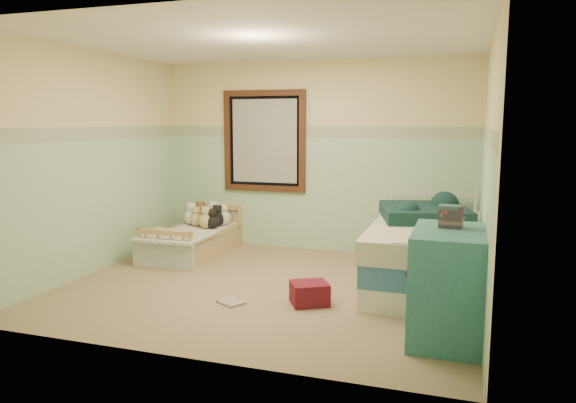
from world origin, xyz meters
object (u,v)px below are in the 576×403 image
(toddler_bed_frame, at_px, (194,247))
(plush_floor_tan, at_px, (159,246))
(dresser, at_px, (448,285))
(plush_floor_cream, at_px, (158,248))
(twin_bed_frame, at_px, (425,276))
(red_pillow, at_px, (309,293))
(floor_book, at_px, (231,302))

(toddler_bed_frame, xyz_separation_m, plush_floor_tan, (-0.39, -0.20, 0.03))
(plush_floor_tan, distance_m, dresser, 4.00)
(plush_floor_cream, bearing_deg, twin_bed_frame, -2.47)
(twin_bed_frame, bearing_deg, plush_floor_tan, 175.15)
(dresser, bearing_deg, toddler_bed_frame, 150.05)
(plush_floor_tan, xyz_separation_m, red_pillow, (2.37, -1.22, -0.02))
(plush_floor_cream, height_order, floor_book, plush_floor_cream)
(twin_bed_frame, bearing_deg, floor_book, -145.87)
(toddler_bed_frame, bearing_deg, twin_bed_frame, -9.37)
(twin_bed_frame, xyz_separation_m, red_pillow, (-0.99, -0.94, -0.01))
(plush_floor_cream, relative_size, red_pillow, 0.76)
(plush_floor_tan, bearing_deg, toddler_bed_frame, 27.82)
(plush_floor_cream, height_order, red_pillow, plush_floor_cream)
(dresser, distance_m, floor_book, 2.02)
(toddler_bed_frame, xyz_separation_m, twin_bed_frame, (2.97, -0.49, 0.01))
(toddler_bed_frame, relative_size, red_pillow, 4.44)
(toddler_bed_frame, distance_m, twin_bed_frame, 3.01)
(plush_floor_cream, distance_m, twin_bed_frame, 3.28)
(twin_bed_frame, xyz_separation_m, floor_book, (-1.70, -1.15, -0.10))
(dresser, bearing_deg, twin_bed_frame, 100.97)
(plush_floor_tan, xyz_separation_m, twin_bed_frame, (3.36, -0.28, -0.02))
(red_pillow, bearing_deg, plush_floor_tan, 152.71)
(toddler_bed_frame, bearing_deg, red_pillow, -35.77)
(red_pillow, distance_m, floor_book, 0.75)
(red_pillow, xyz_separation_m, floor_book, (-0.71, -0.21, -0.09))
(toddler_bed_frame, distance_m, red_pillow, 2.44)
(plush_floor_tan, bearing_deg, twin_bed_frame, -4.85)
(plush_floor_cream, xyz_separation_m, floor_book, (1.58, -1.29, -0.12))
(plush_floor_cream, xyz_separation_m, red_pillow, (2.29, -1.08, -0.02))
(floor_book, bearing_deg, toddler_bed_frame, 155.81)
(dresser, bearing_deg, plush_floor_tan, 155.40)
(toddler_bed_frame, distance_m, dresser, 3.75)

